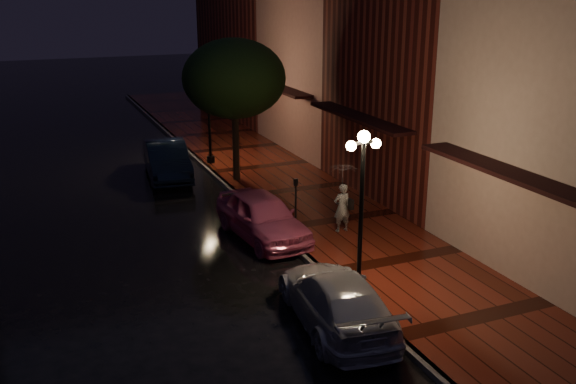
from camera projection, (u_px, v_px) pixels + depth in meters
name	position (u px, v px, depth m)	size (l,w,h in m)	color
ground	(277.00, 233.00, 21.41)	(120.00, 120.00, 0.00)	black
sidewalk	(337.00, 222.00, 22.22)	(4.50, 60.00, 0.15)	#44160C
curb	(277.00, 231.00, 21.39)	(0.25, 60.00, 0.15)	#595451
storefront_mid	(429.00, 52.00, 24.07)	(5.00, 8.00, 11.00)	#511914
storefront_far	(333.00, 58.00, 31.40)	(5.00, 8.00, 9.00)	#8C5951
storefront_extra	(261.00, 34.00, 40.03)	(5.00, 12.00, 10.00)	#511914
streetlamp_near	(362.00, 202.00, 16.36)	(0.96, 0.36, 4.31)	black
streetlamp_far	(209.00, 110.00, 28.65)	(0.96, 0.36, 4.31)	black
street_tree	(234.00, 81.00, 25.60)	(4.16, 4.16, 5.80)	black
pink_car	(262.00, 216.00, 20.73)	(1.78, 4.44, 1.51)	#CE557F
navy_car	(167.00, 160.00, 27.38)	(1.65, 4.72, 1.56)	black
silver_car	(336.00, 299.00, 15.37)	(1.91, 4.71, 1.37)	#B0AFB7
woman_with_umbrella	(343.00, 187.00, 20.70)	(0.95, 0.96, 2.28)	beige
parking_meter	(296.00, 194.00, 22.10)	(0.16, 0.14, 1.42)	black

